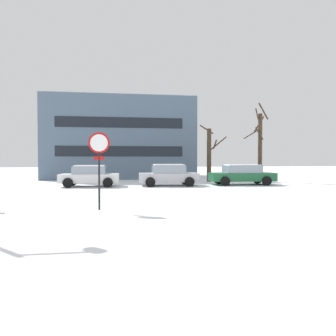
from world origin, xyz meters
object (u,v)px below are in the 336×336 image
(parked_car_silver, at_px, (168,175))
(parked_car_green, at_px, (242,174))
(parked_car_white, at_px, (90,176))
(stop_sign, at_px, (99,155))

(parked_car_silver, height_order, parked_car_green, parked_car_silver)
(parked_car_silver, xyz_separation_m, parked_car_green, (5.27, -0.02, -0.01))
(parked_car_white, xyz_separation_m, parked_car_silver, (5.27, -0.13, 0.03))
(parked_car_silver, distance_m, parked_car_green, 5.27)
(stop_sign, bearing_deg, parked_car_white, 95.52)
(stop_sign, height_order, parked_car_white, stop_sign)
(parked_car_silver, bearing_deg, parked_car_white, 178.60)
(stop_sign, bearing_deg, parked_car_silver, 67.96)
(parked_car_white, distance_m, parked_car_silver, 5.27)
(stop_sign, height_order, parked_car_silver, stop_sign)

